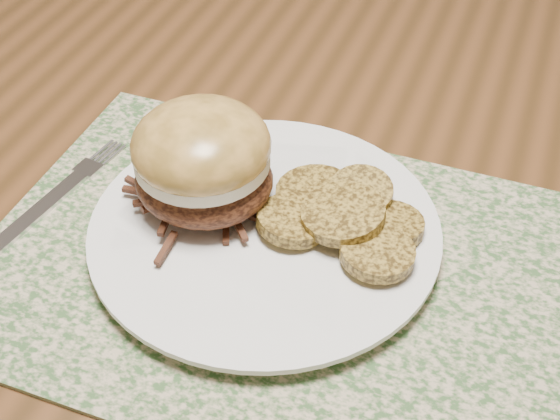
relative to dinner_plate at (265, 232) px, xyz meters
name	(u,v)px	position (x,y,z in m)	size (l,w,h in m)	color
placemat	(273,266)	(0.02, -0.02, -0.01)	(0.45, 0.33, 0.00)	#395C2F
dinner_plate	(265,232)	(0.00, 0.00, 0.00)	(0.26, 0.26, 0.02)	white
pork_sandwich	(202,160)	(-0.06, 0.01, 0.05)	(0.14, 0.14, 0.09)	black
roasted_potatoes	(344,215)	(0.06, 0.02, 0.02)	(0.14, 0.13, 0.03)	olive
fork	(54,198)	(-0.18, -0.02, -0.01)	(0.04, 0.18, 0.00)	silver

